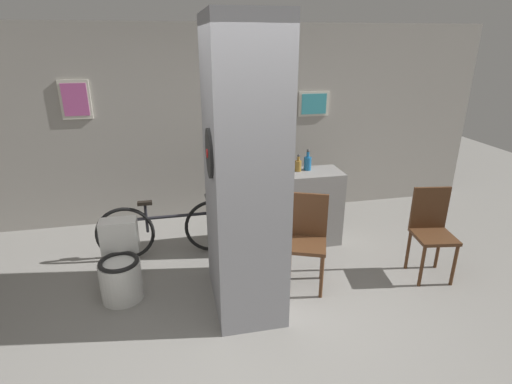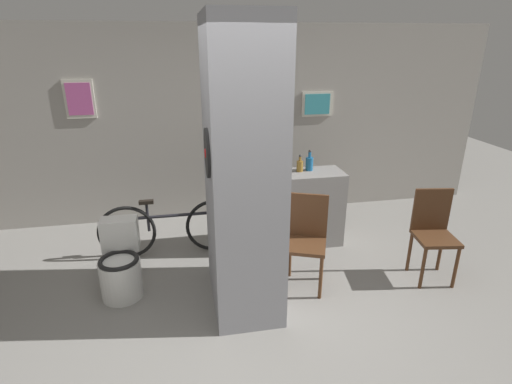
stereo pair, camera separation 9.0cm
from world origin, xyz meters
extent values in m
plane|color=gray|center=(0.00, 0.00, 0.00)|extent=(14.00, 14.00, 0.00)
cube|color=gray|center=(0.00, 2.63, 1.30)|extent=(8.00, 0.06, 2.60)
cube|color=beige|center=(-1.60, 2.58, 1.70)|extent=(0.36, 0.02, 0.48)
cube|color=#B24C8C|center=(-1.60, 2.57, 1.70)|extent=(0.30, 0.01, 0.39)
cube|color=beige|center=(1.50, 2.58, 1.55)|extent=(0.44, 0.02, 0.34)
cube|color=teal|center=(1.50, 2.57, 1.55)|extent=(0.36, 0.01, 0.28)
cube|color=beige|center=(0.70, 2.58, 1.85)|extent=(0.28, 0.02, 0.38)
cube|color=#E0CC4C|center=(0.70, 2.57, 1.85)|extent=(0.23, 0.01, 0.31)
cube|color=gray|center=(0.12, 0.53, 1.30)|extent=(0.60, 1.05, 2.60)
cylinder|color=black|center=(-0.20, 0.32, 1.55)|extent=(0.03, 0.40, 0.40)
cylinder|color=red|center=(-0.21, 0.32, 1.55)|extent=(0.01, 0.07, 0.07)
cube|color=gray|center=(0.78, 1.53, 0.46)|extent=(1.42, 0.44, 0.92)
cylinder|color=silver|center=(-1.06, 0.76, 0.20)|extent=(0.40, 0.40, 0.39)
torus|color=black|center=(-1.06, 0.76, 0.41)|extent=(0.38, 0.38, 0.04)
cube|color=silver|center=(-1.06, 1.02, 0.56)|extent=(0.36, 0.20, 0.33)
cylinder|color=#4C2D19|center=(0.53, 0.49, 0.23)|extent=(0.04, 0.04, 0.46)
cylinder|color=#4C2D19|center=(0.85, 0.36, 0.23)|extent=(0.04, 0.04, 0.46)
cylinder|color=#4C2D19|center=(0.66, 0.80, 0.23)|extent=(0.04, 0.04, 0.46)
cylinder|color=#4C2D19|center=(0.98, 0.68, 0.23)|extent=(0.04, 0.04, 0.46)
cube|color=#4C2D19|center=(0.75, 0.58, 0.48)|extent=(0.51, 0.51, 0.04)
cube|color=#4C2D19|center=(0.82, 0.75, 0.73)|extent=(0.38, 0.17, 0.46)
cylinder|color=#4C2D19|center=(1.92, 0.33, 0.23)|extent=(0.04, 0.04, 0.46)
cylinder|color=#4C2D19|center=(2.25, 0.28, 0.23)|extent=(0.04, 0.04, 0.46)
cylinder|color=#4C2D19|center=(1.97, 0.66, 0.23)|extent=(0.04, 0.04, 0.46)
cylinder|color=#4C2D19|center=(2.31, 0.61, 0.23)|extent=(0.04, 0.04, 0.46)
cube|color=#4C2D19|center=(2.11, 0.47, 0.48)|extent=(0.45, 0.45, 0.04)
cube|color=#4C2D19|center=(2.14, 0.65, 0.73)|extent=(0.39, 0.09, 0.46)
torus|color=black|center=(-1.07, 1.52, 0.33)|extent=(0.66, 0.04, 0.66)
torus|color=black|center=(-0.08, 1.52, 0.33)|extent=(0.66, 0.04, 0.66)
cylinder|color=black|center=(-0.58, 1.52, 0.50)|extent=(0.91, 0.04, 0.04)
cylinder|color=black|center=(-0.83, 1.52, 0.50)|extent=(0.03, 0.03, 0.34)
cylinder|color=black|center=(-0.13, 1.52, 0.50)|extent=(0.03, 0.03, 0.31)
cube|color=black|center=(-0.83, 1.52, 0.69)|extent=(0.16, 0.06, 0.04)
cylinder|color=#262626|center=(-0.13, 1.52, 0.65)|extent=(0.03, 0.42, 0.03)
cylinder|color=#19598C|center=(1.10, 1.60, 1.00)|extent=(0.09, 0.09, 0.16)
cylinder|color=#19598C|center=(1.10, 1.60, 1.11)|extent=(0.04, 0.04, 0.07)
sphere|color=#333333|center=(1.10, 1.60, 1.16)|extent=(0.04, 0.04, 0.04)
cylinder|color=olive|center=(0.97, 1.58, 0.98)|extent=(0.08, 0.08, 0.13)
cylinder|color=olive|center=(0.97, 1.58, 1.07)|extent=(0.03, 0.03, 0.05)
sphere|color=#333333|center=(0.97, 1.58, 1.11)|extent=(0.03, 0.03, 0.03)
camera|label=1|loc=(-0.48, -2.75, 2.40)|focal=28.00mm
camera|label=2|loc=(-0.39, -2.77, 2.40)|focal=28.00mm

